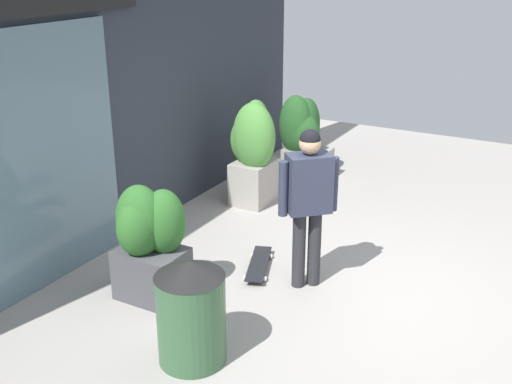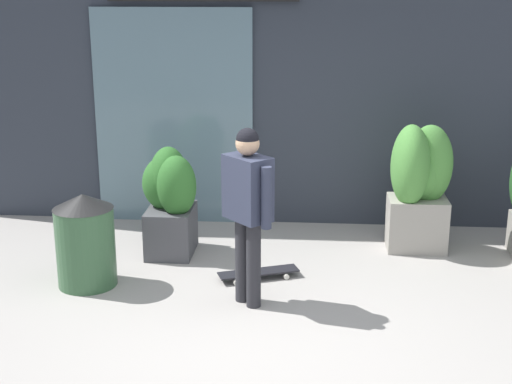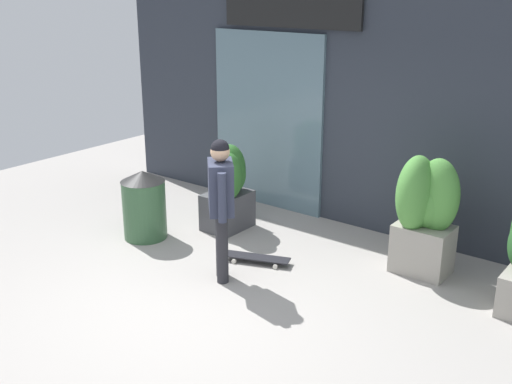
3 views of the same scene
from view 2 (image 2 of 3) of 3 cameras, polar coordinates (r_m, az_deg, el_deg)
ground_plane at (r=6.16m, az=0.53°, el=-10.59°), size 12.00×12.00×0.00m
building_facade at (r=8.39m, az=1.61°, el=10.46°), size 7.77×0.31×3.90m
skateboarder at (r=6.21m, az=-0.67°, el=-0.62°), size 0.47×0.48×1.61m
skateboard at (r=7.05m, az=0.20°, el=-6.41°), size 0.80×0.45×0.08m
planter_box_right at (r=7.81m, az=12.76°, el=0.90°), size 0.66×0.67×1.38m
planter_box_mid at (r=7.59m, az=-6.79°, el=-0.35°), size 0.60×0.63×1.14m
trash_bin at (r=6.96m, az=-13.40°, el=-3.71°), size 0.57×0.57×0.90m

